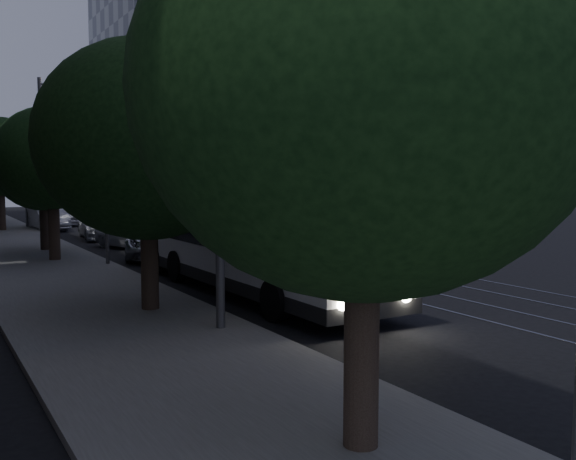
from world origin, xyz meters
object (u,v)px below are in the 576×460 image
(trolleybus, at_px, (245,233))
(streetlamp_near, at_px, (236,61))
(car_white_a, at_px, (131,233))
(car_white_b, at_px, (101,225))
(car_white_c, at_px, (48,218))
(streetlamp_far, at_px, (49,141))
(car_white_d, at_px, (64,216))
(pickup_silver, at_px, (157,240))

(trolleybus, xyz_separation_m, streetlamp_near, (-2.49, -4.58, 4.23))
(car_white_a, relative_size, car_white_b, 0.82)
(car_white_c, height_order, streetlamp_far, streetlamp_far)
(car_white_d, xyz_separation_m, streetlamp_near, (-2.69, -33.02, 5.32))
(car_white_a, relative_size, car_white_d, 1.09)
(trolleybus, relative_size, streetlamp_far, 1.45)
(trolleybus, distance_m, streetlamp_far, 20.76)
(car_white_a, relative_size, streetlamp_near, 0.43)
(streetlamp_near, bearing_deg, car_white_a, 81.12)
(trolleybus, relative_size, pickup_silver, 2.37)
(pickup_silver, relative_size, streetlamp_near, 0.54)
(car_white_d, bearing_deg, car_white_b, -97.64)
(car_white_a, xyz_separation_m, streetlamp_far, (-2.25, 7.72, 4.66))
(car_white_c, height_order, car_white_d, car_white_c)
(trolleybus, distance_m, car_white_b, 18.24)
(streetlamp_near, bearing_deg, car_white_c, 87.91)
(car_white_c, bearing_deg, car_white_d, 60.60)
(streetlamp_near, distance_m, streetlamp_far, 24.93)
(trolleybus, distance_m, streetlamp_near, 6.71)
(trolleybus, xyz_separation_m, car_white_b, (0.20, 18.22, -1.00))
(car_white_b, relative_size, streetlamp_far, 0.59)
(car_white_b, xyz_separation_m, car_white_c, (-1.60, 6.93, 0.03))
(car_white_c, bearing_deg, trolleybus, -90.28)
(car_white_b, height_order, streetlamp_far, streetlamp_far)
(car_white_d, bearing_deg, pickup_silver, -97.64)
(trolleybus, xyz_separation_m, pickup_silver, (0.20, 8.85, -1.00))
(car_white_d, bearing_deg, car_white_a, -97.64)
(trolleybus, distance_m, car_white_c, 25.20)
(car_white_c, bearing_deg, streetlamp_near, -95.56)
(pickup_silver, bearing_deg, car_white_b, 108.83)
(car_white_c, bearing_deg, streetlamp_far, -101.14)
(car_white_a, xyz_separation_m, car_white_c, (-1.60, 12.53, 0.06))
(car_white_d, distance_m, streetlamp_far, 9.63)
(pickup_silver, xyz_separation_m, streetlamp_far, (-2.25, 11.49, 4.63))
(car_white_d, bearing_deg, trolleybus, -98.05)
(trolleybus, relative_size, car_white_a, 3.01)
(pickup_silver, distance_m, streetlamp_far, 12.59)
(car_white_b, bearing_deg, car_white_a, -84.09)
(trolleybus, bearing_deg, car_white_a, 88.61)
(car_white_a, height_order, car_white_d, car_white_a)
(pickup_silver, height_order, car_white_d, pickup_silver)
(pickup_silver, relative_size, car_white_a, 1.27)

